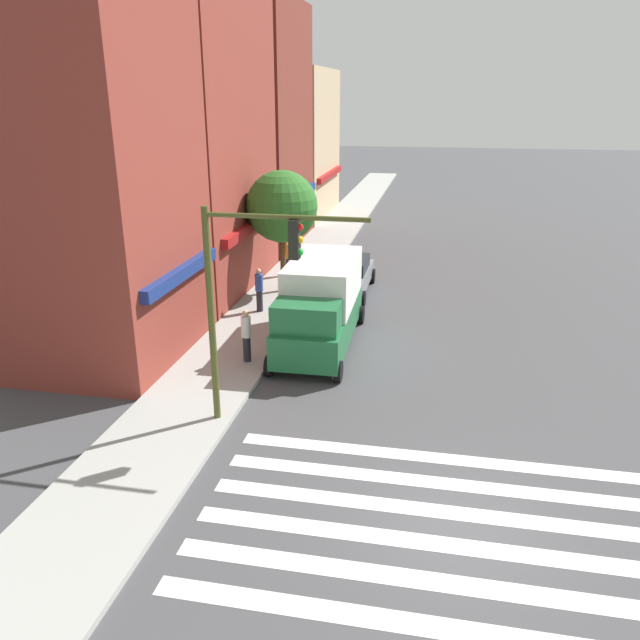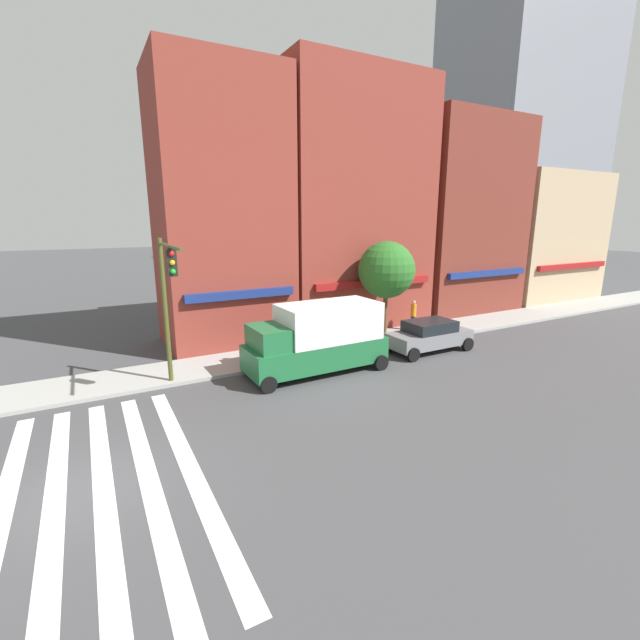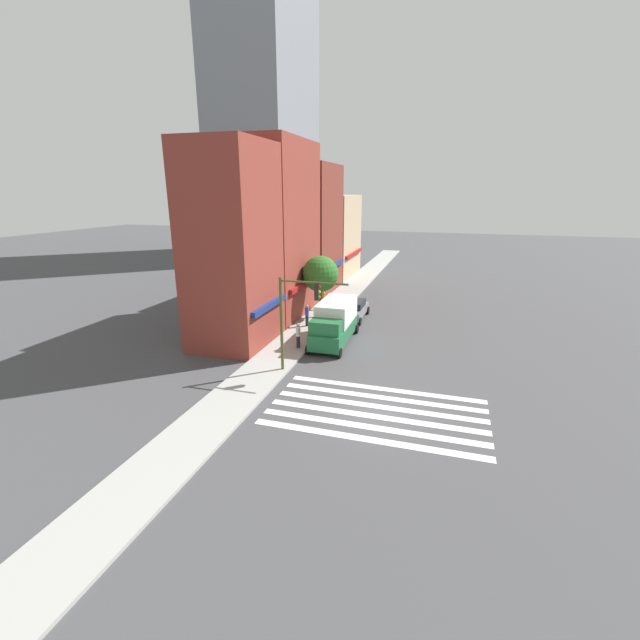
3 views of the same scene
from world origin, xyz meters
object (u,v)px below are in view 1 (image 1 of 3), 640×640
at_px(sedan_grey, 348,275).
at_px(pedestrian_blue_shirt, 259,289).
at_px(pedestrian_white_shirt, 246,335).
at_px(street_tree, 282,207).
at_px(box_truck_green, 320,303).
at_px(pedestrian_orange_vest, 287,257).
at_px(traffic_signal, 245,283).

distance_m(sedan_grey, pedestrian_blue_shirt, 4.73).
relative_size(pedestrian_white_shirt, street_tree, 0.33).
height_order(box_truck_green, pedestrian_blue_shirt, box_truck_green).
bearing_deg(street_tree, pedestrian_blue_shirt, 175.16).
relative_size(sedan_grey, pedestrian_orange_vest, 2.49).
height_order(sedan_grey, pedestrian_white_shirt, pedestrian_white_shirt).
bearing_deg(pedestrian_white_shirt, box_truck_green, -75.13).
relative_size(sedan_grey, pedestrian_white_shirt, 2.49).
height_order(sedan_grey, pedestrian_blue_shirt, pedestrian_blue_shirt).
height_order(traffic_signal, pedestrian_orange_vest, traffic_signal).
height_order(box_truck_green, street_tree, street_tree).
distance_m(box_truck_green, pedestrian_orange_vest, 8.80).
relative_size(box_truck_green, street_tree, 1.18).
bearing_deg(pedestrian_orange_vest, pedestrian_white_shirt, 31.77).
distance_m(pedestrian_orange_vest, street_tree, 3.75).
distance_m(pedestrian_blue_shirt, pedestrian_orange_vest, 5.36).
xyz_separation_m(sedan_grey, street_tree, (-0.69, 2.80, 3.05)).
relative_size(traffic_signal, box_truck_green, 0.94).
bearing_deg(box_truck_green, pedestrian_white_shirt, 135.13).
bearing_deg(pedestrian_white_shirt, street_tree, -25.64).
xyz_separation_m(pedestrian_white_shirt, street_tree, (7.84, 0.76, 2.82)).
xyz_separation_m(traffic_signal, pedestrian_white_shirt, (3.80, 1.29, -2.93)).
relative_size(pedestrian_orange_vest, street_tree, 0.33).
distance_m(traffic_signal, street_tree, 11.82).
bearing_deg(sedan_grey, box_truck_green, 179.72).
distance_m(pedestrian_blue_shirt, street_tree, 4.07).
relative_size(pedestrian_orange_vest, pedestrian_white_shirt, 1.00).
height_order(pedestrian_orange_vest, street_tree, street_tree).
distance_m(sedan_grey, pedestrian_orange_vest, 3.70).
relative_size(sedan_grey, pedestrian_blue_shirt, 2.49).
bearing_deg(sedan_grey, pedestrian_white_shirt, 166.28).
bearing_deg(street_tree, sedan_grey, -76.13).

